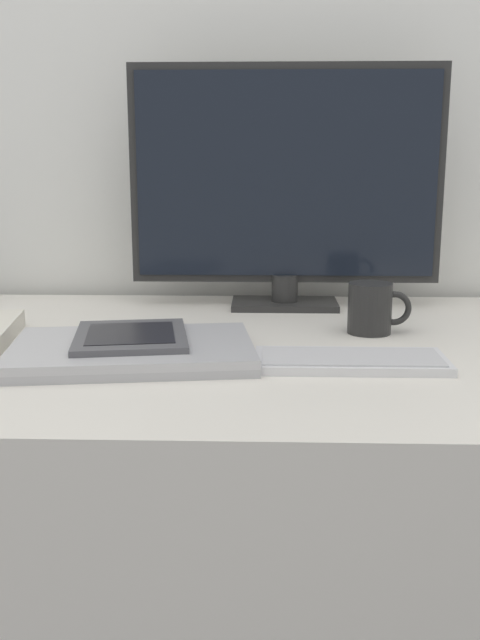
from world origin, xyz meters
The scene contains 7 objects.
wall_back centered at (0.00, 0.58, 1.20)m, with size 3.60×0.05×2.40m.
desk centered at (0.00, 0.13, 0.36)m, with size 1.37×0.78×0.72m.
monitor centered at (0.08, 0.41, 0.95)m, with size 0.58×0.11×0.45m.
keyboard centered at (0.16, 0.02, 0.72)m, with size 0.26×0.11×0.01m.
laptop centered at (-0.14, 0.04, 0.73)m, with size 0.36×0.27×0.02m.
ereader centered at (-0.15, 0.06, 0.74)m, with size 0.18×0.20×0.01m.
coffee_mug centered at (0.22, 0.21, 0.76)m, with size 0.10×0.07×0.08m.
Camera 1 is at (0.04, -0.93, 0.99)m, focal length 40.00 mm.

